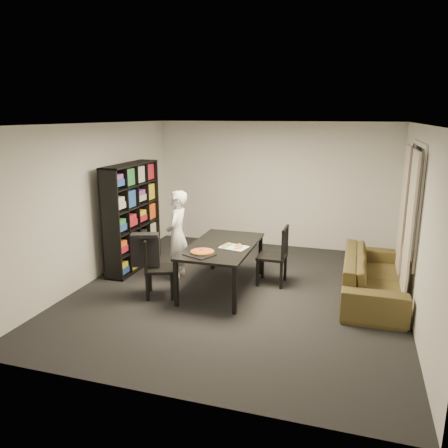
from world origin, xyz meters
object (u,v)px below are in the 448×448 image
(chair_left, at_px, (154,263))
(sofa, at_px, (373,276))
(baking_tray, at_px, (199,255))
(bookshelf, at_px, (132,217))
(chair_right, at_px, (278,252))
(dining_table, at_px, (222,249))
(pepperoni_pizza, at_px, (202,252))
(person, at_px, (177,235))

(chair_left, height_order, sofa, chair_left)
(baking_tray, bearing_deg, chair_left, 179.97)
(bookshelf, relative_size, chair_right, 1.94)
(sofa, bearing_deg, baking_tray, 111.63)
(bookshelf, distance_m, dining_table, 1.95)
(chair_right, bearing_deg, sofa, 87.83)
(dining_table, distance_m, baking_tray, 0.62)
(chair_right, distance_m, sofa, 1.52)
(chair_left, relative_size, pepperoni_pizza, 2.65)
(dining_table, xyz_separation_m, pepperoni_pizza, (-0.15, -0.51, 0.09))
(baking_tray, bearing_deg, chair_right, 46.88)
(sofa, bearing_deg, dining_table, 99.65)
(bookshelf, relative_size, sofa, 0.84)
(person, bearing_deg, bookshelf, -113.24)
(chair_right, height_order, baking_tray, chair_right)
(bookshelf, xyz_separation_m, pepperoni_pizza, (1.71, -1.03, -0.19))
(bookshelf, height_order, chair_right, bookshelf)
(dining_table, bearing_deg, bookshelf, 164.37)
(baking_tray, relative_size, pepperoni_pizza, 1.14)
(bookshelf, height_order, dining_table, bookshelf)
(person, height_order, baking_tray, person)
(bookshelf, distance_m, baking_tray, 2.03)
(chair_right, relative_size, person, 0.64)
(chair_left, bearing_deg, sofa, -93.52)
(dining_table, distance_m, chair_right, 0.94)
(chair_right, bearing_deg, chair_left, -58.43)
(bookshelf, relative_size, chair_left, 2.05)
(chair_left, distance_m, baking_tray, 0.76)
(person, distance_m, pepperoni_pizza, 1.02)
(pepperoni_pizza, bearing_deg, person, 134.39)
(dining_table, height_order, baking_tray, baking_tray)
(chair_left, height_order, person, person)
(pepperoni_pizza, distance_m, sofa, 2.65)
(bookshelf, height_order, baking_tray, bookshelf)
(baking_tray, height_order, sofa, baking_tray)
(chair_left, xyz_separation_m, baking_tray, (0.73, -0.00, 0.21))
(baking_tray, distance_m, sofa, 2.69)
(baking_tray, bearing_deg, dining_table, 74.15)
(chair_left, distance_m, sofa, 3.36)
(person, bearing_deg, chair_left, -9.50)
(dining_table, bearing_deg, person, 165.58)
(chair_left, bearing_deg, pepperoni_pizza, -104.20)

